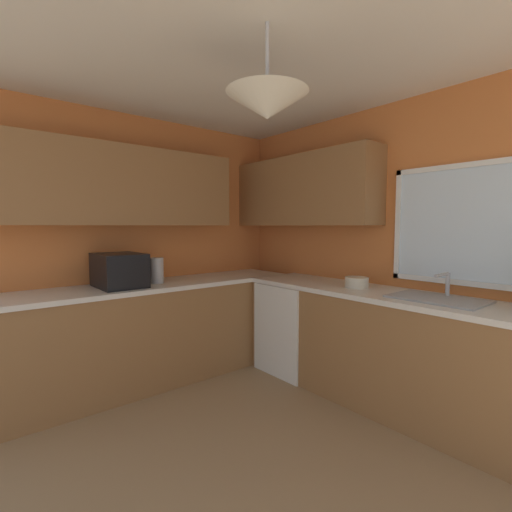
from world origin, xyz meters
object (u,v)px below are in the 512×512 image
(kettle, at_px, (157,270))
(sink_assembly, at_px, (438,298))
(bowl, at_px, (357,282))
(dishwasher, at_px, (296,326))
(microwave, at_px, (119,270))

(kettle, height_order, sink_assembly, kettle)
(bowl, bearing_deg, dishwasher, -177.48)
(bowl, bearing_deg, kettle, -137.51)
(microwave, distance_m, sink_assembly, 2.55)
(microwave, relative_size, bowl, 2.42)
(dishwasher, distance_m, sink_assembly, 1.45)
(dishwasher, relative_size, bowl, 4.39)
(kettle, xyz_separation_m, sink_assembly, (2.00, 1.22, -0.11))
(sink_assembly, relative_size, bowl, 3.11)
(microwave, relative_size, sink_assembly, 0.78)
(kettle, height_order, bowl, kettle)
(dishwasher, height_order, bowl, bowl)
(sink_assembly, height_order, bowl, sink_assembly)
(dishwasher, height_order, sink_assembly, sink_assembly)
(dishwasher, xyz_separation_m, bowl, (0.68, 0.03, 0.53))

